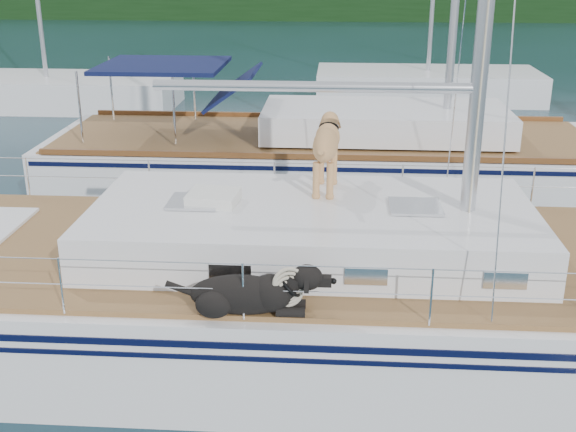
{
  "coord_description": "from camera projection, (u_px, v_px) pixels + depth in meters",
  "views": [
    {
      "loc": [
        1.06,
        -7.99,
        4.63
      ],
      "look_at": [
        0.5,
        0.2,
        1.6
      ],
      "focal_mm": 45.0,
      "sensor_mm": 36.0,
      "label": 1
    }
  ],
  "objects": [
    {
      "name": "neighbor_sailboat",
      "position": [
        329.0,
        160.0,
        14.65
      ],
      "size": [
        11.0,
        3.5,
        13.3
      ],
      "color": "white",
      "rests_on": "ground"
    },
    {
      "name": "shore_bank",
      "position": [
        325.0,
        10.0,
        52.18
      ],
      "size": [
        92.0,
        1.0,
        1.2
      ],
      "primitive_type": "cube",
      "color": "#595147",
      "rests_on": "ground"
    },
    {
      "name": "ground",
      "position": [
        248.0,
        339.0,
        9.15
      ],
      "size": [
        120.0,
        120.0,
        0.0
      ],
      "primitive_type": "plane",
      "color": "#0E252B",
      "rests_on": "ground"
    },
    {
      "name": "main_sailboat",
      "position": [
        254.0,
        291.0,
        8.9
      ],
      "size": [
        12.0,
        3.8,
        14.01
      ],
      "color": "white",
      "rests_on": "ground"
    },
    {
      "name": "bg_boat_west",
      "position": [
        48.0,
        92.0,
        22.61
      ],
      "size": [
        8.0,
        3.0,
        11.65
      ],
      "color": "white",
      "rests_on": "ground"
    },
    {
      "name": "bg_boat_center",
      "position": [
        427.0,
        86.0,
        23.71
      ],
      "size": [
        7.2,
        3.0,
        11.65
      ],
      "color": "white",
      "rests_on": "ground"
    }
  ]
}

